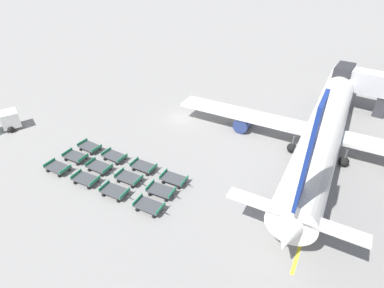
# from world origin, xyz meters

# --- Properties ---
(ground_plane) EXTENTS (500.00, 500.00, 0.00)m
(ground_plane) POSITION_xyz_m (0.00, 0.00, 0.00)
(ground_plane) COLOR gray
(airplane) EXTENTS (39.41, 43.28, 13.93)m
(airplane) POSITION_xyz_m (19.06, 4.65, 3.17)
(airplane) COLOR white
(airplane) RESTS_ON ground_plane
(baggage_dolly_row_near_col_a) EXTENTS (3.55, 2.01, 0.92)m
(baggage_dolly_row_near_col_a) POSITION_xyz_m (-3.72, -18.75, 0.48)
(baggage_dolly_row_near_col_a) COLOR #424449
(baggage_dolly_row_near_col_a) RESTS_ON ground_plane
(baggage_dolly_row_near_col_b) EXTENTS (3.56, 2.13, 0.92)m
(baggage_dolly_row_near_col_b) POSITION_xyz_m (0.58, -18.13, 0.48)
(baggage_dolly_row_near_col_b) COLOR #424449
(baggage_dolly_row_near_col_b) RESTS_ON ground_plane
(baggage_dolly_row_near_col_c) EXTENTS (3.56, 2.10, 0.92)m
(baggage_dolly_row_near_col_c) POSITION_xyz_m (4.62, -17.58, 0.48)
(baggage_dolly_row_near_col_c) COLOR #424449
(baggage_dolly_row_near_col_c) RESTS_ON ground_plane
(baggage_dolly_row_near_col_d) EXTENTS (3.56, 2.09, 0.92)m
(baggage_dolly_row_near_col_d) POSITION_xyz_m (8.96, -17.01, 0.48)
(baggage_dolly_row_near_col_d) COLOR #424449
(baggage_dolly_row_near_col_d) RESTS_ON ground_plane
(baggage_dolly_row_mid_a_col_a) EXTENTS (3.55, 2.05, 0.92)m
(baggage_dolly_row_mid_a_col_a) POSITION_xyz_m (-3.95, -16.21, 0.48)
(baggage_dolly_row_mid_a_col_a) COLOR #424449
(baggage_dolly_row_mid_a_col_a) RESTS_ON ground_plane
(baggage_dolly_row_mid_a_col_b) EXTENTS (3.54, 2.00, 0.92)m
(baggage_dolly_row_mid_a_col_b) POSITION_xyz_m (0.02, -15.83, 0.48)
(baggage_dolly_row_mid_a_col_b) COLOR #424449
(baggage_dolly_row_mid_a_col_b) RESTS_ON ground_plane
(baggage_dolly_row_mid_a_col_c) EXTENTS (3.55, 2.03, 0.92)m
(baggage_dolly_row_mid_a_col_c) POSITION_xyz_m (4.23, -15.19, 0.48)
(baggage_dolly_row_mid_a_col_c) COLOR #424449
(baggage_dolly_row_mid_a_col_c) RESTS_ON ground_plane
(baggage_dolly_row_mid_a_col_d) EXTENTS (3.56, 2.14, 0.92)m
(baggage_dolly_row_mid_a_col_d) POSITION_xyz_m (8.44, -14.65, 0.48)
(baggage_dolly_row_mid_a_col_d) COLOR #424449
(baggage_dolly_row_mid_a_col_d) RESTS_ON ground_plane
(baggage_dolly_row_mid_b_col_a) EXTENTS (3.51, 1.90, 0.92)m
(baggage_dolly_row_mid_b_col_a) POSITION_xyz_m (-4.30, -13.83, 0.48)
(baggage_dolly_row_mid_b_col_a) COLOR #424449
(baggage_dolly_row_mid_b_col_a) RESTS_ON ground_plane
(baggage_dolly_row_mid_b_col_b) EXTENTS (3.53, 1.94, 0.92)m
(baggage_dolly_row_mid_b_col_b) POSITION_xyz_m (-0.18, -13.37, 0.48)
(baggage_dolly_row_mid_b_col_b) COLOR #424449
(baggage_dolly_row_mid_b_col_b) RESTS_ON ground_plane
(baggage_dolly_row_mid_b_col_c) EXTENTS (3.55, 2.03, 0.92)m
(baggage_dolly_row_mid_b_col_c) POSITION_xyz_m (4.08, -12.74, 0.48)
(baggage_dolly_row_mid_b_col_c) COLOR #424449
(baggage_dolly_row_mid_b_col_c) RESTS_ON ground_plane
(baggage_dolly_row_mid_b_col_d) EXTENTS (3.56, 2.08, 0.92)m
(baggage_dolly_row_mid_b_col_d) POSITION_xyz_m (8.31, -12.39, 0.48)
(baggage_dolly_row_mid_b_col_d) COLOR #424449
(baggage_dolly_row_mid_b_col_d) RESTS_ON ground_plane
(stand_guidance_stripe) EXTENTS (3.25, 22.24, 0.01)m
(stand_guidance_stripe) POSITION_xyz_m (21.38, -4.45, 0.00)
(stand_guidance_stripe) COLOR yellow
(stand_guidance_stripe) RESTS_ON ground_plane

